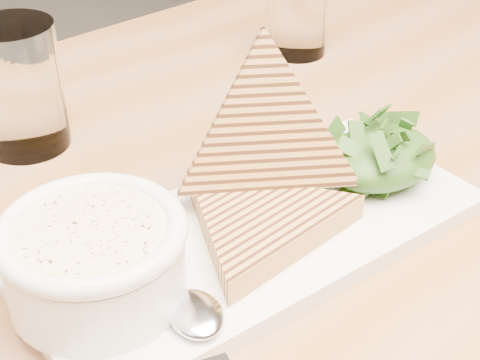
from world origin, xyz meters
TOP-DOWN VIEW (x-y plane):
  - table_top at (0.17, 0.23)m, footprint 1.38×0.98m
  - table_leg_br at (0.77, 0.62)m, footprint 0.06×0.06m
  - platter at (0.11, 0.20)m, footprint 0.38×0.17m
  - soup_bowl at (-0.03, 0.20)m, footprint 0.12×0.12m
  - soup at (-0.03, 0.20)m, footprint 0.10×0.10m
  - bowl_rim at (-0.03, 0.20)m, footprint 0.13×0.13m
  - sandwich_flat at (0.10, 0.19)m, footprint 0.20×0.20m
  - sandwich_lean at (0.14, 0.23)m, footprint 0.23×0.22m
  - salad_base at (0.24, 0.19)m, footprint 0.11×0.08m
  - arugula_pile at (0.24, 0.19)m, footprint 0.11×0.10m
  - spoon_bowl at (0.01, 0.14)m, footprint 0.05×0.06m
  - glass_near at (0.02, 0.45)m, footprint 0.08×0.08m
  - glass_far at (0.37, 0.46)m, footprint 0.07×0.07m

SIDE VIEW (x-z plane):
  - table_leg_br at x=0.77m, z-range 0.00..0.71m
  - table_top at x=0.17m, z-range 0.71..0.75m
  - platter at x=0.11m, z-range 0.75..0.76m
  - spoon_bowl at x=0.01m, z-range 0.76..0.78m
  - sandwich_flat at x=0.10m, z-range 0.76..0.79m
  - salad_base at x=0.24m, z-range 0.76..0.81m
  - soup_bowl at x=-0.03m, z-range 0.76..0.81m
  - arugula_pile at x=0.24m, z-range 0.76..0.82m
  - glass_far at x=0.37m, z-range 0.75..0.85m
  - glass_near at x=0.02m, z-range 0.75..0.87m
  - soup at x=-0.03m, z-range 0.81..0.82m
  - sandwich_lean at x=0.14m, z-range 0.72..0.92m
  - bowl_rim at x=-0.03m, z-range 0.81..0.83m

